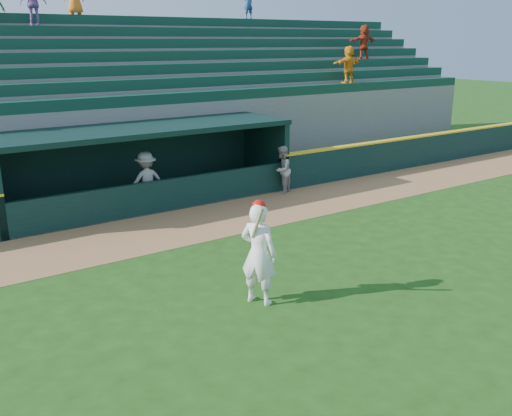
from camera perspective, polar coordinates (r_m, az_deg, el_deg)
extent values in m
plane|color=#1B4210|center=(12.40, 4.24, -7.51)|extent=(120.00, 120.00, 0.00)
cube|color=olive|center=(16.24, -6.63, -1.67)|extent=(40.00, 3.00, 0.01)
cube|color=black|center=(25.13, 16.91, 5.60)|extent=(15.50, 0.30, 1.20)
cube|color=gold|center=(25.03, 17.03, 7.01)|extent=(15.50, 0.32, 0.06)
imported|color=#9D9D98|center=(19.33, 2.61, 3.84)|extent=(0.99, 0.94, 1.62)
imported|color=gray|center=(17.66, -10.90, 2.65)|extent=(1.18, 0.69, 1.81)
cube|color=#62635E|center=(18.65, -10.70, 0.60)|extent=(9.00, 2.60, 0.04)
cube|color=black|center=(20.61, 0.90, 5.62)|extent=(0.20, 2.60, 2.30)
cube|color=black|center=(19.56, -12.45, 4.64)|extent=(9.40, 0.20, 2.30)
cube|color=black|center=(18.16, -11.10, 7.78)|extent=(9.40, 2.80, 0.16)
cube|color=black|center=(17.45, -9.14, 1.21)|extent=(9.00, 0.16, 1.00)
cube|color=brown|center=(19.31, -11.72, 1.78)|extent=(8.40, 0.45, 0.10)
cube|color=slate|center=(19.98, -13.08, 5.73)|extent=(34.00, 0.85, 2.91)
cube|color=#0F3828|center=(19.64, -13.26, 10.37)|extent=(34.00, 0.60, 0.36)
cube|color=slate|center=(20.72, -14.01, 6.68)|extent=(34.00, 0.85, 3.36)
cube|color=#0F3828|center=(20.39, -14.25, 11.79)|extent=(34.00, 0.60, 0.36)
cube|color=slate|center=(21.48, -14.88, 7.55)|extent=(34.00, 0.85, 3.81)
cube|color=#0F3828|center=(21.16, -15.18, 13.10)|extent=(34.00, 0.60, 0.36)
cube|color=slate|center=(22.24, -15.68, 8.37)|extent=(34.00, 0.85, 4.26)
cube|color=#0F3828|center=(21.95, -16.05, 14.31)|extent=(34.00, 0.60, 0.36)
cube|color=slate|center=(23.01, -16.44, 9.13)|extent=(34.00, 0.85, 4.71)
cube|color=#0F3828|center=(22.74, -16.87, 15.44)|extent=(34.00, 0.60, 0.36)
cube|color=slate|center=(23.79, -17.15, 9.84)|extent=(34.00, 0.85, 5.16)
cube|color=#0F3828|center=(23.55, -17.64, 16.49)|extent=(34.00, 0.60, 0.36)
cube|color=slate|center=(24.58, -17.82, 10.50)|extent=(34.00, 0.85, 5.61)
cube|color=#0F3828|center=(24.37, -18.37, 17.46)|extent=(34.00, 0.60, 0.36)
cube|color=slate|center=(25.13, -18.22, 10.58)|extent=(34.50, 0.30, 5.61)
imported|color=#982E17|center=(28.11, 10.73, 16.01)|extent=(1.48, 0.64, 1.55)
imported|color=navy|center=(28.12, -0.79, 19.89)|extent=(0.59, 0.43, 1.49)
imported|color=#9863AA|center=(23.21, -21.37, 18.51)|extent=(0.95, 0.53, 1.53)
imported|color=orange|center=(25.15, 9.24, 13.99)|extent=(1.43, 0.48, 1.53)
imported|color=white|center=(11.12, 0.27, -4.60)|extent=(0.79, 0.89, 2.06)
sphere|color=#B21509|center=(10.81, 0.27, 0.15)|extent=(0.27, 0.27, 0.27)
cylinder|color=tan|center=(10.61, 0.15, -1.48)|extent=(0.17, 0.52, 0.76)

